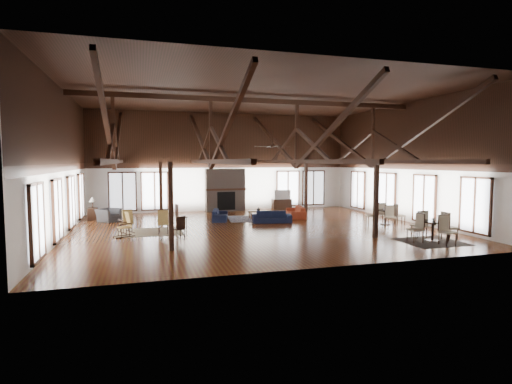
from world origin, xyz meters
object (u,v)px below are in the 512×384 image
object	(u,v)px
cafe_table_far	(385,214)
tv_console	(282,204)
armchair	(109,215)
sofa_navy_front	(272,217)
sofa_navy_left	(220,215)
coffee_table	(259,212)
sofa_orange	(296,212)
cafe_table_near	(433,227)

from	to	relation	value
cafe_table_far	tv_console	size ratio (longest dim) A/B	1.55
cafe_table_far	armchair	bearing A→B (deg)	160.03
sofa_navy_front	sofa_navy_left	world-z (taller)	sofa_navy_front
armchair	sofa_navy_left	bearing A→B (deg)	-61.93
armchair	tv_console	world-z (taller)	armchair
armchair	cafe_table_far	distance (m)	13.83
sofa_navy_left	coffee_table	bearing A→B (deg)	-75.04
sofa_navy_front	cafe_table_far	world-z (taller)	cafe_table_far
coffee_table	armchair	world-z (taller)	armchair
sofa_navy_left	sofa_orange	size ratio (longest dim) A/B	0.95
sofa_orange	coffee_table	size ratio (longest dim) A/B	1.62
armchair	cafe_table_far	size ratio (longest dim) A/B	0.53
cafe_table_near	tv_console	distance (m)	11.62
cafe_table_far	tv_console	world-z (taller)	cafe_table_far
armchair	cafe_table_near	distance (m)	15.13
sofa_navy_left	coffee_table	size ratio (longest dim) A/B	1.53
armchair	cafe_table_near	xyz separation A→B (m)	(12.33, -8.77, 0.21)
sofa_navy_front	coffee_table	world-z (taller)	sofa_navy_front
coffee_table	sofa_orange	bearing A→B (deg)	17.56
sofa_navy_front	cafe_table_near	distance (m)	7.58
sofa_orange	cafe_table_far	xyz separation A→B (m)	(3.25, -3.55, 0.20)
sofa_navy_front	armchair	bearing A→B (deg)	171.48
sofa_navy_front	armchair	distance (m)	8.31
coffee_table	sofa_navy_left	bearing A→B (deg)	-159.50
cafe_table_near	cafe_table_far	xyz separation A→B (m)	(0.66, 4.05, -0.05)
sofa_navy_front	armchair	size ratio (longest dim) A/B	1.92
sofa_navy_front	sofa_navy_left	size ratio (longest dim) A/B	1.03
sofa_orange	coffee_table	distance (m)	2.10
cafe_table_far	sofa_navy_front	bearing A→B (deg)	157.84
coffee_table	tv_console	distance (m)	4.61
sofa_navy_front	cafe_table_far	distance (m)	5.53
cafe_table_near	cafe_table_far	size ratio (longest dim) A/B	1.08
sofa_orange	cafe_table_near	world-z (taller)	cafe_table_near
tv_console	cafe_table_far	bearing A→B (deg)	-70.04
sofa_navy_left	coffee_table	distance (m)	2.10
sofa_orange	tv_console	world-z (taller)	tv_console
sofa_navy_front	coffee_table	bearing A→B (deg)	108.58
sofa_orange	coffee_table	xyz separation A→B (m)	(-2.10, 0.08, 0.08)
armchair	cafe_table_far	bearing A→B (deg)	-70.35
cafe_table_near	sofa_orange	bearing A→B (deg)	108.79
sofa_orange	sofa_navy_front	bearing A→B (deg)	-40.12
sofa_navy_front	sofa_navy_left	xyz separation A→B (m)	(-2.33, 1.50, -0.01)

